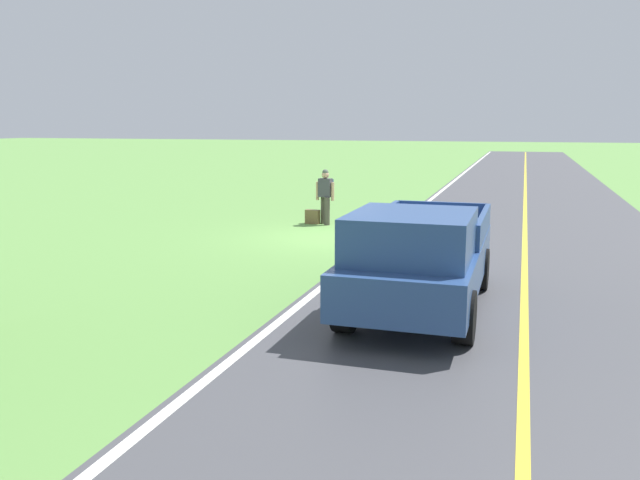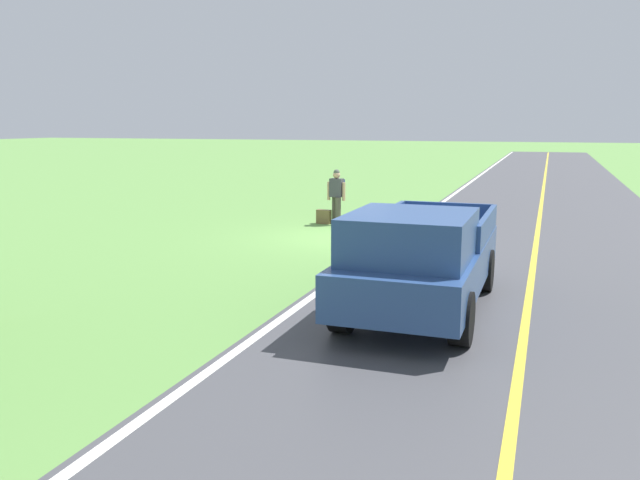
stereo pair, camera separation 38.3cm
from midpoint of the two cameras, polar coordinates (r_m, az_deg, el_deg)
The scene contains 7 objects.
ground_plane at distance 18.13m, azimuth 2.58°, elevation 0.19°, with size 200.00×200.00×0.00m, color #609347.
road_surface at distance 17.37m, azimuth 19.10°, elevation -0.81°, with size 7.96×120.00×0.00m, color #47474C.
lane_edge_line at distance 17.78m, azimuth 6.79°, elevation -0.05°, with size 0.16×117.60×0.00m, color silver.
lane_centre_line at distance 17.36m, azimuth 19.10°, elevation -0.80°, with size 0.14×117.60×0.00m, color gold.
hitchhiker_walking at distance 20.46m, azimuth 2.04°, elevation 4.12°, with size 0.62×0.53×1.75m.
suitcase_carried at distance 20.64m, azimuth 0.87°, elevation 2.07°, with size 0.20×0.46×0.45m, color brown.
pickup_truck_passing at distance 10.97m, azimuth 9.82°, elevation -1.48°, with size 2.11×5.41×1.82m.
Camera 2 is at (-5.38, 17.01, 3.17)m, focal length 36.20 mm.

